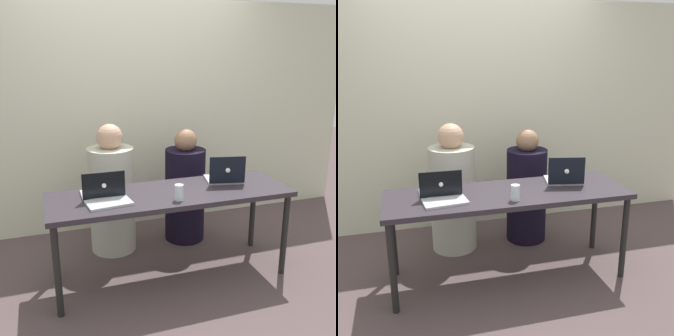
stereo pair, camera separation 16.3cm
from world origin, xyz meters
The scene contains 9 objects.
ground_plane centered at (0.00, 0.00, 0.00)m, with size 12.00×12.00×0.00m, color #524242.
back_wall centered at (0.00, 1.19, 1.15)m, with size 4.98×0.10×2.30m, color beige.
desk centered at (0.00, 0.00, 0.67)m, with size 1.91×0.62×0.74m.
person_on_left centered at (-0.36, 0.62, 0.53)m, with size 0.49×0.49×1.20m.
person_on_right centered at (0.36, 0.62, 0.49)m, with size 0.48×0.48×1.11m.
laptop_back_left centered at (-0.52, 0.07, 0.79)m, with size 0.32×0.25×0.21m.
laptop_back_right centered at (0.51, 0.09, 0.79)m, with size 0.35×0.31×0.24m.
laptop_front_left centered at (-0.51, -0.06, 0.79)m, with size 0.34×0.25×0.20m.
water_glass_center centered at (0.01, -0.18, 0.79)m, with size 0.07×0.07×0.12m.
Camera 1 is at (-0.93, -2.76, 1.81)m, focal length 42.00 mm.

